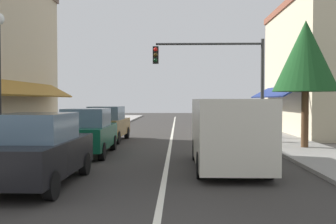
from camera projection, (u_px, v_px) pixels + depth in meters
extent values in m
plane|color=#33302D|center=(172.00, 137.00, 21.64)|extent=(80.00, 80.00, 0.00)
cube|color=#A39E99|center=(75.00, 136.00, 21.79)|extent=(2.60, 56.00, 0.12)
cube|color=gray|center=(270.00, 136.00, 21.50)|extent=(2.60, 56.00, 0.12)
cube|color=silver|center=(172.00, 137.00, 21.64)|extent=(0.14, 52.00, 0.01)
cube|color=slate|center=(3.00, 117.00, 15.79)|extent=(0.08, 10.64, 1.80)
cube|color=olive|center=(17.00, 88.00, 15.73)|extent=(1.27, 11.76, 0.73)
cube|color=slate|center=(31.00, 28.00, 18.73)|extent=(0.08, 1.10, 1.30)
cube|color=beige|center=(332.00, 72.00, 23.27)|extent=(5.78, 10.00, 7.62)
cube|color=brown|center=(332.00, 5.00, 23.14)|extent=(5.98, 10.20, 0.40)
cube|color=slate|center=(284.00, 111.00, 23.42)|extent=(0.08, 7.60, 1.80)
cube|color=navy|center=(274.00, 92.00, 23.40)|extent=(1.27, 8.40, 0.73)
cube|color=slate|center=(296.00, 38.00, 21.09)|extent=(0.08, 1.10, 1.30)
cube|color=slate|center=(276.00, 49.00, 25.49)|extent=(0.08, 1.10, 1.30)
cube|color=black|center=(38.00, 157.00, 9.35)|extent=(1.77, 4.12, 0.80)
cube|color=slate|center=(36.00, 127.00, 9.23)|extent=(1.54, 2.02, 0.66)
cylinder|color=black|center=(29.00, 163.00, 10.74)|extent=(0.21, 0.62, 0.62)
cylinder|color=black|center=(85.00, 164.00, 10.68)|extent=(0.21, 0.62, 0.62)
cylinder|color=black|center=(51.00, 185.00, 7.98)|extent=(0.21, 0.62, 0.62)
cube|color=#0F4C33|center=(87.00, 136.00, 14.61)|extent=(1.82, 4.14, 0.80)
cube|color=slate|center=(87.00, 117.00, 14.48)|extent=(1.57, 2.04, 0.66)
cylinder|color=black|center=(76.00, 143.00, 15.97)|extent=(0.21, 0.62, 0.62)
cylinder|color=black|center=(113.00, 143.00, 15.97)|extent=(0.21, 0.62, 0.62)
cylinder|color=black|center=(56.00, 151.00, 13.27)|extent=(0.21, 0.62, 0.62)
cylinder|color=black|center=(102.00, 151.00, 13.26)|extent=(0.21, 0.62, 0.62)
cube|color=brown|center=(107.00, 127.00, 19.45)|extent=(1.84, 4.15, 0.80)
cube|color=slate|center=(107.00, 113.00, 19.32)|extent=(1.58, 2.04, 0.66)
cylinder|color=black|center=(98.00, 133.00, 20.85)|extent=(0.22, 0.63, 0.62)
cylinder|color=black|center=(127.00, 133.00, 20.77)|extent=(0.22, 0.63, 0.62)
cylinder|color=black|center=(84.00, 138.00, 18.15)|extent=(0.22, 0.63, 0.62)
cylinder|color=black|center=(118.00, 138.00, 18.06)|extent=(0.22, 0.63, 0.62)
cube|color=beige|center=(227.00, 130.00, 11.65)|extent=(1.97, 5.01, 1.90)
cube|color=slate|center=(219.00, 114.00, 14.04)|extent=(1.73, 0.28, 0.84)
cube|color=black|center=(219.00, 143.00, 14.25)|extent=(1.86, 0.21, 0.24)
cylinder|color=black|center=(196.00, 150.00, 13.25)|extent=(0.24, 0.72, 0.72)
cylinder|color=black|center=(247.00, 150.00, 13.20)|extent=(0.24, 0.72, 0.72)
cylinder|color=black|center=(201.00, 165.00, 10.15)|extent=(0.24, 0.72, 0.72)
cylinder|color=black|center=(268.00, 166.00, 10.10)|extent=(0.24, 0.72, 0.72)
cylinder|color=#333333|center=(262.00, 89.00, 20.17)|extent=(0.18, 0.18, 5.30)
cylinder|color=#333333|center=(209.00, 44.00, 20.17)|extent=(5.62, 0.12, 0.12)
cube|color=black|center=(156.00, 55.00, 20.08)|extent=(0.30, 0.24, 0.90)
sphere|color=red|center=(156.00, 49.00, 19.94)|extent=(0.20, 0.20, 0.20)
sphere|color=#3D2D0C|center=(156.00, 55.00, 19.95)|extent=(0.20, 0.20, 0.20)
sphere|color=#0C3316|center=(156.00, 60.00, 19.96)|extent=(0.20, 0.20, 0.20)
cylinder|color=#4C331E|center=(305.00, 116.00, 15.98)|extent=(0.30, 0.30, 2.85)
cone|color=#19471E|center=(306.00, 56.00, 15.90)|extent=(2.68, 2.68, 2.95)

